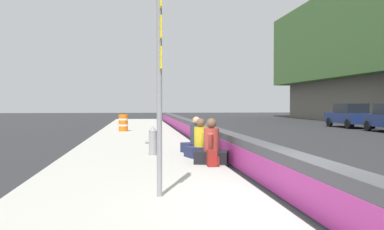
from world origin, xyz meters
TOP-DOWN VIEW (x-y plane):
  - ground_plane at (0.00, 0.00)m, footprint 160.00×160.00m
  - sidewalk_strip at (0.00, 2.65)m, footprint 80.00×4.40m
  - jersey_barrier at (0.00, 0.00)m, footprint 76.00×0.45m
  - route_sign_post at (0.74, 2.26)m, footprint 0.44×0.09m
  - fire_hydrant at (6.92, 2.18)m, footprint 0.26×0.46m
  - seated_person_foreground at (4.82, 0.72)m, footprint 0.91×1.00m
  - seated_person_middle at (6.21, 0.81)m, footprint 0.86×0.95m
  - seated_person_rear at (7.47, 0.78)m, footprint 0.92×1.00m
  - backpack at (4.22, 0.80)m, footprint 0.32×0.28m
  - construction_barrel at (19.17, 3.47)m, footprint 0.54×0.54m
  - parked_car_midline at (23.74, -12.30)m, footprint 4.53×2.02m

SIDE VIEW (x-z plane):
  - ground_plane at x=0.00m, z-range 0.00..0.00m
  - sidewalk_strip at x=0.00m, z-range 0.00..0.14m
  - backpack at x=4.22m, z-range 0.13..0.53m
  - jersey_barrier at x=0.00m, z-range 0.00..0.85m
  - seated_person_middle at x=6.21m, z-range -0.07..1.05m
  - seated_person_rear at x=7.47m, z-range -0.07..1.07m
  - seated_person_foreground at x=4.82m, z-range -0.08..1.10m
  - fire_hydrant at x=6.92m, z-range 0.15..1.03m
  - construction_barrel at x=19.17m, z-range 0.14..1.09m
  - parked_car_midline at x=23.74m, z-range 0.01..1.72m
  - route_sign_post at x=0.74m, z-range 0.43..4.03m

